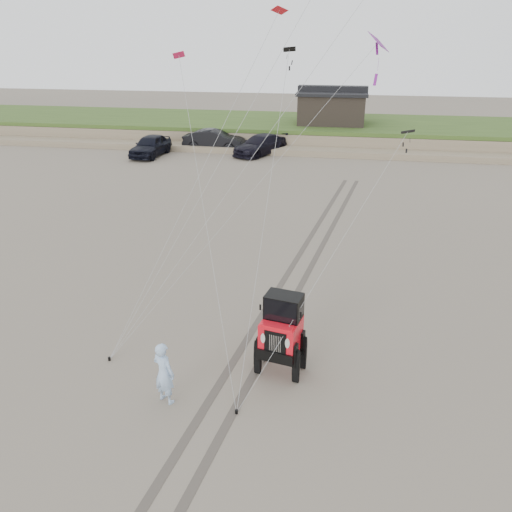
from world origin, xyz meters
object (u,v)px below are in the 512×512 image
object	(u,v)px
truck_a	(151,146)
jeep	(281,343)
cabin	(332,106)
truck_b	(214,140)
truck_c	(260,145)
man	(164,373)

from	to	relation	value
truck_a	jeep	distance (m)	31.05
cabin	truck_a	distance (m)	17.34
truck_b	truck_c	size ratio (longest dim) A/B	0.97
man	cabin	bearing A→B (deg)	-69.60
jeep	truck_b	bearing A→B (deg)	119.20
man	jeep	bearing A→B (deg)	-122.71
truck_b	truck_a	bearing A→B (deg)	126.05
cabin	truck_b	xyz separation A→B (m)	(-9.88, -5.94, -2.35)
jeep	man	xyz separation A→B (m)	(-2.93, -1.87, -0.07)
truck_c	man	world-z (taller)	man
truck_c	man	distance (m)	31.60
truck_a	truck_b	bearing A→B (deg)	38.26
cabin	jeep	bearing A→B (deg)	-89.90
jeep	man	distance (m)	3.48
truck_a	cabin	bearing A→B (deg)	35.97
cabin	truck_b	world-z (taller)	cabin
truck_a	man	world-z (taller)	man
truck_a	truck_c	size ratio (longest dim) A/B	0.92
truck_c	jeep	xyz separation A→B (m)	(5.68, -29.61, 0.19)
truck_b	man	xyz separation A→B (m)	(7.01, -32.47, 0.04)
truck_c	cabin	bearing A→B (deg)	79.68
truck_c	truck_b	bearing A→B (deg)	-164.28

